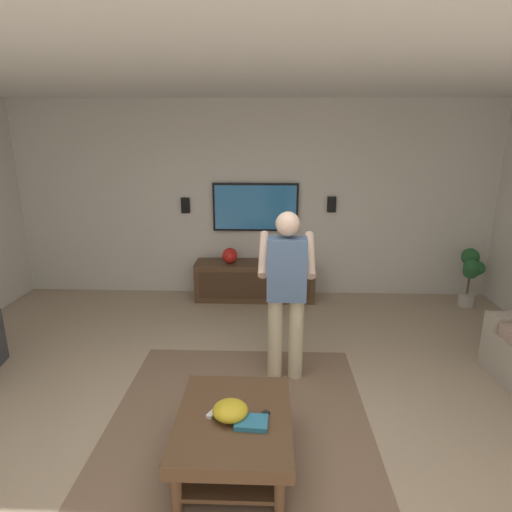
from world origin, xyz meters
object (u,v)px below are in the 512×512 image
(tv, at_px, (256,207))
(remote_white, at_px, (215,412))
(potted_plant_short, at_px, (471,271))
(remote_black, at_px, (261,417))
(person_standing, at_px, (286,287))
(wall_speaker_right, at_px, (185,205))
(wall_speaker_left, at_px, (332,204))
(coffee_table, at_px, (233,428))
(media_console, at_px, (255,281))
(vase_round, at_px, (230,256))
(book, at_px, (251,423))
(bowl, at_px, (230,411))

(tv, distance_m, remote_white, 3.57)
(potted_plant_short, height_order, remote_black, potted_plant_short)
(person_standing, distance_m, wall_speaker_right, 2.72)
(wall_speaker_left, bearing_deg, potted_plant_short, -102.81)
(coffee_table, relative_size, media_console, 0.59)
(media_console, distance_m, vase_round, 0.52)
(potted_plant_short, distance_m, vase_round, 3.33)
(potted_plant_short, xyz_separation_m, remote_white, (-3.04, 3.13, -0.10))
(book, xyz_separation_m, vase_round, (3.29, 0.46, 0.24))
(vase_round, bearing_deg, coffee_table, -174.21)
(media_console, distance_m, potted_plant_short, 2.98)
(book, bearing_deg, bowl, 157.57)
(coffee_table, bearing_deg, potted_plant_short, -44.40)
(coffee_table, xyz_separation_m, media_console, (3.24, -0.03, -0.02))
(media_console, height_order, tv, tv)
(potted_plant_short, distance_m, book, 4.26)
(wall_speaker_right, bearing_deg, potted_plant_short, -96.13)
(person_standing, bearing_deg, coffee_table, 162.55)
(media_console, xyz_separation_m, vase_round, (-0.04, 0.35, 0.39))
(book, bearing_deg, coffee_table, 148.13)
(tv, distance_m, vase_round, 0.79)
(person_standing, bearing_deg, tv, 10.51)
(person_standing, distance_m, vase_round, 2.16)
(coffee_table, height_order, media_console, media_console)
(coffee_table, height_order, remote_white, remote_white)
(tv, height_order, wall_speaker_right, tv)
(media_console, xyz_separation_m, person_standing, (-2.06, -0.37, 0.66))
(potted_plant_short, distance_m, wall_speaker_right, 4.09)
(book, bearing_deg, wall_speaker_left, 78.21)
(remote_black, height_order, vase_round, vase_round)
(media_console, relative_size, tv, 1.39)
(media_console, bearing_deg, coffee_table, -0.52)
(coffee_table, height_order, remote_black, remote_black)
(media_console, relative_size, remote_white, 11.33)
(remote_white, height_order, vase_round, vase_round)
(wall_speaker_right, bearing_deg, book, -162.68)
(person_standing, xyz_separation_m, wall_speaker_left, (2.31, -0.71, 0.42))
(tv, height_order, person_standing, tv)
(potted_plant_short, xyz_separation_m, vase_round, (0.14, 3.32, 0.15))
(person_standing, height_order, book, person_standing)
(coffee_table, xyz_separation_m, tv, (3.48, -0.03, 1.01))
(book, bearing_deg, tv, 95.20)
(coffee_table, distance_m, remote_white, 0.18)
(potted_plant_short, height_order, book, potted_plant_short)
(coffee_table, height_order, person_standing, person_standing)
(person_standing, relative_size, vase_round, 7.45)
(coffee_table, distance_m, remote_black, 0.23)
(potted_plant_short, relative_size, remote_white, 5.37)
(remote_black, bearing_deg, person_standing, -152.83)
(media_console, height_order, book, media_console)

